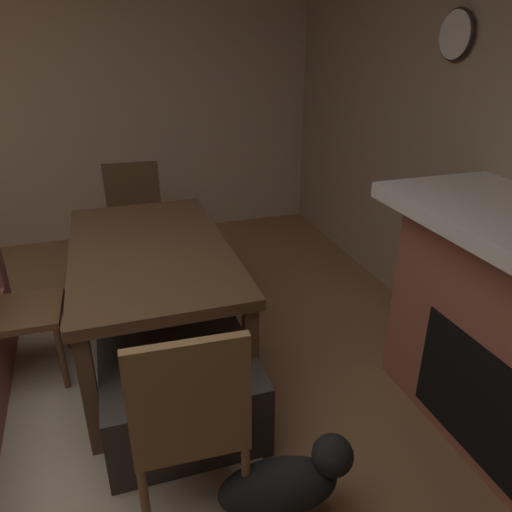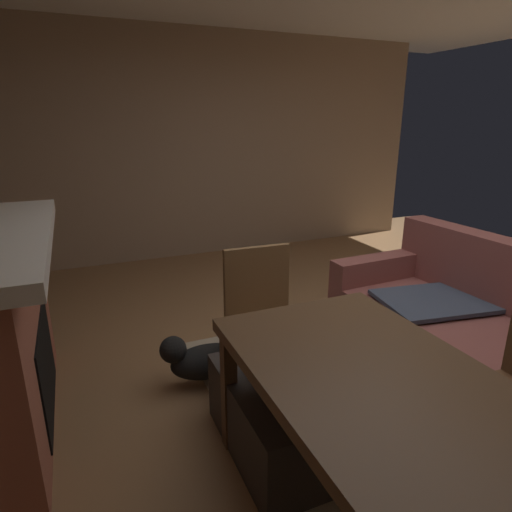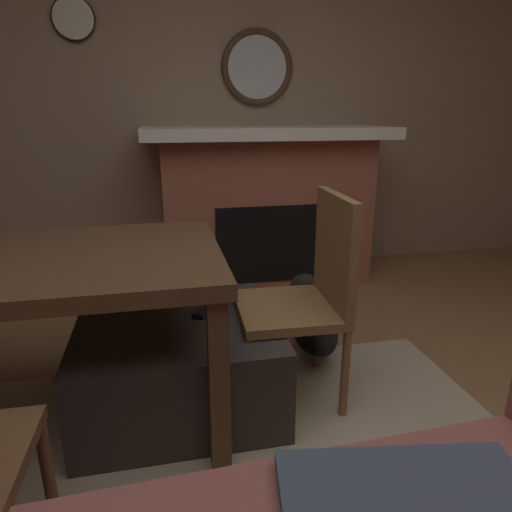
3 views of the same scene
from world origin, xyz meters
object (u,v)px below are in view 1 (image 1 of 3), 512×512
(dining_chair_west, at_px, (188,414))
(dining_chair_east, at_px, (135,215))
(dining_table, at_px, (150,258))
(small_dog, at_px, (287,482))
(ottoman_coffee_table, at_px, (179,385))
(tv_remote, at_px, (194,364))
(wall_clock, at_px, (456,35))

(dining_chair_west, height_order, dining_chair_east, same)
(dining_table, distance_m, small_dog, 1.47)
(dining_table, bearing_deg, ottoman_coffee_table, -176.91)
(tv_remote, xyz_separation_m, dining_table, (0.75, 0.10, 0.24))
(dining_chair_east, relative_size, wall_clock, 3.19)
(dining_table, xyz_separation_m, dining_chair_east, (1.19, -0.00, -0.14))
(dining_chair_west, xyz_separation_m, dining_chair_east, (2.39, -0.01, 0.00))
(dining_chair_east, xyz_separation_m, small_dog, (-2.53, -0.36, -0.34))
(ottoman_coffee_table, height_order, small_dog, ottoman_coffee_table)
(dining_table, bearing_deg, tv_remote, -172.29)
(ottoman_coffee_table, relative_size, tv_remote, 5.23)
(dining_table, relative_size, small_dog, 2.78)
(small_dog, height_order, wall_clock, wall_clock)
(dining_table, bearing_deg, wall_clock, -92.65)
(tv_remote, height_order, dining_table, dining_table)
(small_dog, bearing_deg, dining_chair_west, 67.97)
(wall_clock, bearing_deg, ottoman_coffee_table, 106.37)
(dining_chair_east, height_order, wall_clock, wall_clock)
(dining_table, distance_m, dining_chair_east, 1.20)
(dining_chair_east, xyz_separation_m, wall_clock, (-1.28, -1.84, 1.34))
(wall_clock, bearing_deg, dining_table, 87.35)
(tv_remote, relative_size, small_dog, 0.28)
(dining_chair_east, relative_size, small_dog, 1.62)
(dining_chair_east, bearing_deg, small_dog, -172.02)
(dining_chair_west, distance_m, small_dog, 0.52)
(dining_table, bearing_deg, dining_chair_east, -0.18)
(ottoman_coffee_table, distance_m, wall_clock, 2.52)
(wall_clock, bearing_deg, dining_chair_west, 120.89)
(dining_chair_west, xyz_separation_m, small_dog, (-0.15, -0.36, -0.34))
(dining_chair_east, bearing_deg, ottoman_coffee_table, -179.06)
(ottoman_coffee_table, height_order, wall_clock, wall_clock)
(ottoman_coffee_table, relative_size, dining_chair_east, 0.90)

